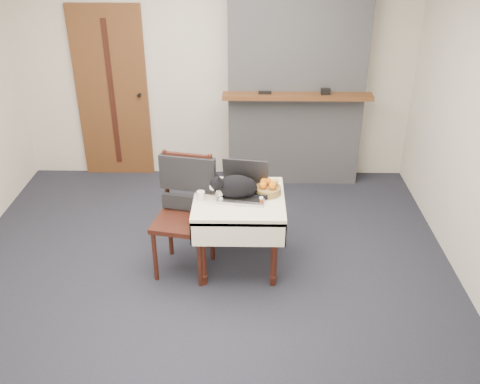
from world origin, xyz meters
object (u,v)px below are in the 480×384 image
(door, at_px, (112,94))
(cream_jar, at_px, (201,196))
(laptop, at_px, (244,187))
(pill_bottle, at_px, (261,201))
(cat, at_px, (237,187))
(fruit_basket, at_px, (268,188))
(chair, at_px, (186,197))
(side_table, at_px, (239,208))

(door, distance_m, cream_jar, 2.30)
(laptop, relative_size, pill_bottle, 6.50)
(cat, bearing_deg, cream_jar, 174.53)
(cat, relative_size, fruit_basket, 2.23)
(chair, bearing_deg, fruit_basket, 15.45)
(cream_jar, xyz_separation_m, fruit_basket, (0.58, 0.12, 0.01))
(door, relative_size, cat, 3.98)
(laptop, bearing_deg, pill_bottle, -40.32)
(cream_jar, bearing_deg, cat, 8.12)
(door, distance_m, cat, 2.43)
(side_table, height_order, chair, chair)
(door, xyz_separation_m, cat, (1.48, -1.91, -0.20))
(door, distance_m, chair, 2.18)
(cat, relative_size, chair, 0.47)
(door, relative_size, pill_bottle, 29.08)
(cat, distance_m, cream_jar, 0.32)
(door, distance_m, side_table, 2.46)
(door, distance_m, laptop, 2.42)
(fruit_basket, bearing_deg, chair, -175.84)
(door, xyz_separation_m, laptop, (1.54, -1.86, -0.23))
(side_table, distance_m, pill_bottle, 0.27)
(chair, bearing_deg, cream_jar, -16.47)
(cat, bearing_deg, fruit_basket, 3.24)
(cat, xyz_separation_m, cream_jar, (-0.31, -0.04, -0.06))
(laptop, distance_m, pill_bottle, 0.23)
(cream_jar, distance_m, pill_bottle, 0.52)
(side_table, relative_size, chair, 0.73)
(side_table, xyz_separation_m, cream_jar, (-0.32, -0.05, 0.15))
(pill_bottle, bearing_deg, cream_jar, 171.79)
(fruit_basket, distance_m, chair, 0.72)
(side_table, bearing_deg, fruit_basket, 16.23)
(door, relative_size, chair, 1.88)
(door, bearing_deg, pill_bottle, -50.29)
(side_table, distance_m, fruit_basket, 0.31)
(door, relative_size, side_table, 2.56)
(side_table, bearing_deg, chair, 177.41)
(side_table, relative_size, laptop, 1.74)
(cat, bearing_deg, side_table, 11.24)
(door, xyz_separation_m, chair, (1.04, -1.89, -0.32))
(cat, distance_m, pill_bottle, 0.25)
(fruit_basket, bearing_deg, side_table, -163.77)
(laptop, relative_size, fruit_basket, 1.99)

